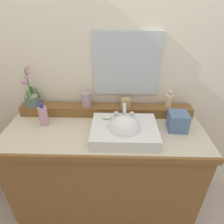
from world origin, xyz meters
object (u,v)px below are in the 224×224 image
Objects in this scene: soap_bar at (107,117)px; tissue_box at (178,121)px; tumbler_cup at (86,99)px; trinket_box at (125,103)px; potted_plant at (32,98)px; lotion_bottle at (43,115)px; soap_dispenser at (169,101)px; sink_basin at (124,131)px.

tissue_box is at bearing -0.92° from soap_bar.
tumbler_cup is 1.55× the size of trinket_box.
potted_plant is 0.21m from lotion_bottle.
soap_bar is 0.53× the size of soap_dispenser.
tumbler_cup reaches higher than tissue_box.
potted_plant is 0.73m from trinket_box.
soap_dispenser is at bearing 9.42° from lotion_bottle.
sink_basin reaches higher than soap_bar.
soap_dispenser is 0.34m from trinket_box.
lotion_bottle is (0.13, -0.15, -0.07)m from potted_plant.
tissue_box is at bearing -37.51° from trinket_box.
potted_plant is 1.72× the size of lotion_bottle.
potted_plant reaches higher than tumbler_cup.
tissue_box is (0.38, 0.09, 0.03)m from sink_basin.
soap_dispenser is 0.73× the size of lotion_bottle.
potted_plant is 4.38× the size of trinket_box.
tumbler_cup is 0.30m from trinket_box.
potted_plant is 0.42m from tumbler_cup.
soap_dispenser is at bearing 0.44° from tumbler_cup.
sink_basin is 4.04× the size of tumbler_cup.
sink_basin is 6.27× the size of trinket_box.
soap_bar is 0.39× the size of lotion_bottle.
soap_dispenser is (0.47, 0.18, 0.04)m from soap_bar.
lotion_bottle is (-0.58, 0.13, 0.04)m from sink_basin.
potted_plant is (-0.59, 0.18, 0.06)m from soap_bar.
lotion_bottle is at bearing 177.88° from tissue_box.
soap_dispenser is 1.87× the size of trinket_box.
sink_basin is at bearing -21.16° from potted_plant.
tissue_box is (0.03, -0.19, -0.06)m from soap_dispenser.
sink_basin is at bearing -103.95° from trinket_box.
sink_basin is 3.36× the size of soap_dispenser.
potted_plant is 1.11m from tissue_box.
trinket_box is at bearing 153.36° from tissue_box.
soap_bar is 0.51m from soap_dispenser.
soap_bar is 0.62m from potted_plant.
tumbler_cup is (0.42, 0.00, -0.01)m from potted_plant.
lotion_bottle is 1.36× the size of tissue_box.
soap_bar is at bearing -3.42° from lotion_bottle.
tissue_box is (0.50, -0.01, -0.02)m from soap_bar.
trinket_box is at bearing 51.88° from soap_bar.
soap_bar is 0.50m from tissue_box.
potted_plant is at bearing -179.71° from tumbler_cup.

